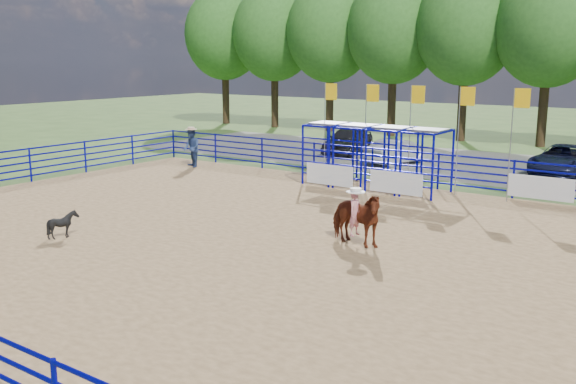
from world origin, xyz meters
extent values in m
plane|color=#426026|center=(0.00, 0.00, 0.00)|extent=(120.00, 120.00, 0.00)
cube|color=#95744A|center=(0.00, 0.00, 0.01)|extent=(30.00, 20.00, 0.02)
cube|color=slate|center=(0.00, 17.00, 0.01)|extent=(40.00, 10.00, 0.01)
imported|color=maroon|center=(1.19, 1.05, 0.82)|extent=(1.99, 1.13, 1.60)
imported|color=#AB182F|center=(1.19, 1.05, 1.59)|extent=(0.37, 0.51, 1.28)
cylinder|color=white|center=(1.19, 1.05, 2.26)|extent=(0.54, 0.54, 0.12)
imported|color=black|center=(-6.24, -3.27, 0.43)|extent=(0.96, 0.91, 0.82)
imported|color=navy|center=(-12.01, 8.27, 0.96)|extent=(1.14, 1.05, 1.89)
cylinder|color=tan|center=(-12.01, 8.27, 1.91)|extent=(0.56, 0.56, 0.11)
imported|color=black|center=(-8.14, 16.79, 0.75)|extent=(2.31, 4.53, 1.48)
imported|color=#9C9FA5|center=(-4.18, 15.09, 0.64)|extent=(2.46, 4.05, 1.26)
imported|color=#141834|center=(3.29, 16.82, 0.67)|extent=(2.42, 4.87, 1.33)
cube|color=white|center=(-3.80, 7.77, 0.55)|extent=(2.20, 0.04, 0.85)
cube|color=white|center=(-0.80, 7.77, 0.55)|extent=(2.20, 0.04, 0.85)
cube|color=white|center=(4.00, 9.96, 0.55)|extent=(2.40, 0.04, 0.85)
cylinder|color=#3F2B19|center=(-25.00, 26.00, 2.40)|extent=(0.56, 0.56, 4.80)
ellipsoid|color=#295A1D|center=(-25.00, 26.00, 7.56)|extent=(6.40, 6.40, 7.36)
cylinder|color=#3F2B19|center=(-20.00, 26.00, 2.40)|extent=(0.56, 0.56, 4.80)
ellipsoid|color=#295A1D|center=(-20.00, 26.00, 7.56)|extent=(6.40, 6.40, 7.36)
cylinder|color=#3F2B19|center=(-15.00, 26.00, 2.40)|extent=(0.56, 0.56, 4.80)
ellipsoid|color=#295A1D|center=(-15.00, 26.00, 7.56)|extent=(6.40, 6.40, 7.36)
cylinder|color=#3F2B19|center=(-10.00, 26.00, 2.40)|extent=(0.56, 0.56, 4.80)
ellipsoid|color=#295A1D|center=(-10.00, 26.00, 7.56)|extent=(6.40, 6.40, 7.36)
cylinder|color=#3F2B19|center=(-5.00, 26.00, 2.40)|extent=(0.56, 0.56, 4.80)
ellipsoid|color=#295A1D|center=(-5.00, 26.00, 7.56)|extent=(6.40, 6.40, 7.36)
cylinder|color=#3F2B19|center=(0.00, 26.00, 2.40)|extent=(0.56, 0.56, 4.80)
ellipsoid|color=#295A1D|center=(0.00, 26.00, 7.56)|extent=(6.40, 6.40, 7.36)
camera|label=1|loc=(9.77, -14.42, 5.22)|focal=40.00mm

